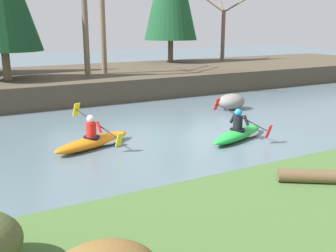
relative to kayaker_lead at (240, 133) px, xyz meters
name	(u,v)px	position (x,y,z in m)	size (l,w,h in m)	color
ground_plane	(199,138)	(-1.12, 0.71, -0.20)	(90.00, 90.00, 0.00)	slate
riverbank_far	(92,81)	(-1.12, 11.66, 0.33)	(44.00, 8.84, 1.06)	#4C4233
bare_tree_upstream	(84,0)	(-2.05, 9.35, 4.48)	(4.20, 4.15, 7.68)	brown
bare_tree_mid_upstream	(102,14)	(-0.81, 10.36, 3.89)	(3.55, 3.51, 6.43)	#7A664C
bare_tree_mid_downstream	(223,29)	(9.68, 14.25, 3.08)	(2.63, 2.60, 4.69)	brown
kayaker_lead	(240,133)	(0.00, 0.00, 0.00)	(2.73, 1.99, 1.20)	green
kayaker_middle	(96,140)	(-4.34, 1.39, 0.00)	(2.73, 1.99, 1.20)	orange
boulder_midstream	(232,102)	(2.55, 3.77, 0.14)	(1.21, 0.95, 0.68)	gray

